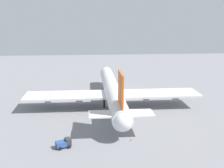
{
  "coord_description": "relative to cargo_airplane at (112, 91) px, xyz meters",
  "views": [
    {
      "loc": [
        -102.46,
        8.79,
        32.33
      ],
      "look_at": [
        0.0,
        0.0,
        7.92
      ],
      "focal_mm": 45.86,
      "sensor_mm": 36.0,
      "label": 1
    }
  ],
  "objects": [
    {
      "name": "safety_cone_tail",
      "position": [
        -31.55,
        -2.45,
        -5.28
      ],
      "size": [
        0.43,
        0.43,
        0.61
      ],
      "primitive_type": "cone",
      "color": "orange",
      "rests_on": "ground_plane"
    },
    {
      "name": "ground_plane",
      "position": [
        0.66,
        0.0,
        -5.59
      ],
      "size": [
        286.38,
        286.38,
        0.0
      ],
      "primitive_type": "plane",
      "color": "gray"
    },
    {
      "name": "pushback_tractor",
      "position": [
        -34.37,
        15.2,
        -4.45
      ],
      "size": [
        3.52,
        4.24,
        2.26
      ],
      "color": "#333338",
      "rests_on": "ground_plane"
    },
    {
      "name": "cargo_airplane",
      "position": [
        0.0,
        0.0,
        0.0
      ],
      "size": [
        71.6,
        62.64,
        17.6
      ],
      "color": "silver",
      "rests_on": "ground_plane"
    },
    {
      "name": "safety_cone_nose",
      "position": [
        32.88,
        -3.14,
        -5.25
      ],
      "size": [
        0.48,
        0.48,
        0.68
      ],
      "primitive_type": "cone",
      "color": "orange",
      "rests_on": "ground_plane"
    }
  ]
}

